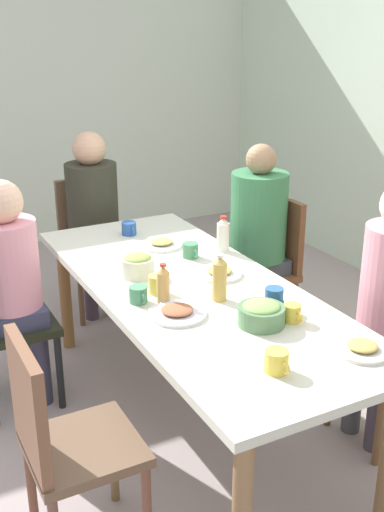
# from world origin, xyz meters

# --- Properties ---
(ground_plane) EXTENTS (7.21, 7.21, 0.00)m
(ground_plane) POSITION_xyz_m (0.00, 0.00, 0.00)
(ground_plane) COLOR #9F8F8E
(wall_left) EXTENTS (0.12, 4.50, 2.60)m
(wall_left) POSITION_xyz_m (-3.07, 0.00, 1.30)
(wall_left) COLOR silver
(wall_left) RESTS_ON ground_plane
(dining_table) EXTENTS (2.20, 0.87, 0.72)m
(dining_table) POSITION_xyz_m (0.00, 0.00, 0.65)
(dining_table) COLOR beige
(dining_table) RESTS_ON ground_plane
(chair_0) EXTENTS (0.40, 0.40, 0.90)m
(chair_0) POSITION_xyz_m (-0.55, 0.81, 0.51)
(chair_0) COLOR brown
(chair_0) RESTS_ON ground_plane
(person_0) EXTENTS (0.33, 0.33, 1.24)m
(person_0) POSITION_xyz_m (-0.55, 0.73, 0.74)
(person_0) COLOR #443B43
(person_0) RESTS_ON ground_plane
(chair_1) EXTENTS (0.40, 0.40, 0.90)m
(chair_1) POSITION_xyz_m (0.55, -0.81, 0.51)
(chair_1) COLOR brown
(chair_1) RESTS_ON ground_plane
(chair_2) EXTENTS (0.40, 0.40, 0.90)m
(chair_2) POSITION_xyz_m (-1.48, 0.00, 0.51)
(chair_2) COLOR brown
(chair_2) RESTS_ON ground_plane
(person_2) EXTENTS (0.33, 0.33, 1.24)m
(person_2) POSITION_xyz_m (-1.39, 0.00, 0.75)
(person_2) COLOR #494645
(person_2) RESTS_ON ground_plane
(person_3) EXTENTS (0.31, 0.31, 1.20)m
(person_3) POSITION_xyz_m (-0.55, -0.72, 0.72)
(person_3) COLOR #333548
(person_3) RESTS_ON ground_plane
(plate_0) EXTENTS (0.21, 0.21, 0.04)m
(plate_0) POSITION_xyz_m (0.85, 0.28, 0.74)
(plate_0) COLOR silver
(plate_0) RESTS_ON dining_table
(plate_1) EXTENTS (0.23, 0.23, 0.04)m
(plate_1) POSITION_xyz_m (-0.56, 0.11, 0.74)
(plate_1) COLOR silver
(plate_1) RESTS_ON dining_table
(plate_2) EXTENTS (0.22, 0.22, 0.04)m
(plate_2) POSITION_xyz_m (-0.05, 0.18, 0.74)
(plate_2) COLOR white
(plate_2) RESTS_ON dining_table
(plate_3) EXTENTS (0.25, 0.25, 0.04)m
(plate_3) POSITION_xyz_m (0.25, -0.20, 0.74)
(plate_3) COLOR white
(plate_3) RESTS_ON dining_table
(bowl_0) EXTENTS (0.19, 0.19, 0.10)m
(bowl_0) POSITION_xyz_m (0.49, 0.07, 0.77)
(bowl_0) COLOR #537B52
(bowl_0) RESTS_ON dining_table
(bowl_1) EXTENTS (0.17, 0.17, 0.11)m
(bowl_1) POSITION_xyz_m (-0.23, -0.18, 0.78)
(bowl_1) COLOR beige
(bowl_1) RESTS_ON dining_table
(cup_0) EXTENTS (0.12, 0.08, 0.08)m
(cup_0) POSITION_xyz_m (-0.83, 0.02, 0.76)
(cup_0) COLOR #29529B
(cup_0) RESTS_ON dining_table
(cup_1) EXTENTS (0.12, 0.08, 0.10)m
(cup_1) POSITION_xyz_m (0.39, 0.20, 0.77)
(cup_1) COLOR #2B5896
(cup_1) RESTS_ON dining_table
(cup_2) EXTENTS (0.12, 0.08, 0.07)m
(cup_2) POSITION_xyz_m (0.05, -0.30, 0.76)
(cup_2) COLOR #488C60
(cup_2) RESTS_ON dining_table
(cup_3) EXTENTS (0.12, 0.09, 0.08)m
(cup_3) POSITION_xyz_m (0.82, -0.09, 0.76)
(cup_3) COLOR yellow
(cup_3) RESTS_ON dining_table
(cup_4) EXTENTS (0.11, 0.08, 0.09)m
(cup_4) POSITION_xyz_m (0.00, -0.18, 0.76)
(cup_4) COLOR #DDC054
(cup_4) RESTS_ON dining_table
(cup_5) EXTENTS (0.11, 0.07, 0.07)m
(cup_5) POSITION_xyz_m (0.52, 0.20, 0.76)
(cup_5) COLOR yellow
(cup_5) RESTS_ON dining_table
(cup_6) EXTENTS (0.12, 0.08, 0.08)m
(cup_6) POSITION_xyz_m (-0.34, 0.17, 0.76)
(cup_6) COLOR #46835A
(cup_6) RESTS_ON dining_table
(bottle_0) EXTENTS (0.06, 0.06, 0.19)m
(bottle_0) POSITION_xyz_m (0.11, -0.20, 0.81)
(bottle_0) COLOR tan
(bottle_0) RESTS_ON dining_table
(bottle_1) EXTENTS (0.06, 0.06, 0.22)m
(bottle_1) POSITION_xyz_m (0.20, 0.03, 0.82)
(bottle_1) COLOR gold
(bottle_1) RESTS_ON dining_table
(bottle_2) EXTENTS (0.07, 0.07, 0.20)m
(bottle_2) POSITION_xyz_m (-0.34, 0.37, 0.81)
(bottle_2) COLOR silver
(bottle_2) RESTS_ON dining_table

